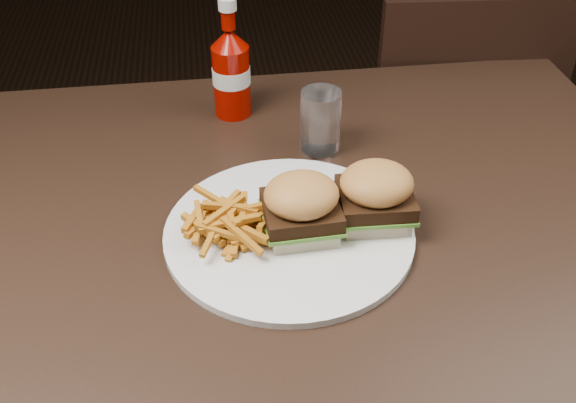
{
  "coord_description": "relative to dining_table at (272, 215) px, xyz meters",
  "views": [
    {
      "loc": [
        -0.08,
        -0.75,
        1.34
      ],
      "look_at": [
        0.02,
        -0.06,
        0.8
      ],
      "focal_mm": 42.0,
      "sensor_mm": 36.0,
      "label": 1
    }
  ],
  "objects": [
    {
      "name": "sandwich_half_b",
      "position": [
        0.13,
        -0.07,
        0.04
      ],
      "size": [
        0.09,
        0.09,
        0.02
      ],
      "primitive_type": "cube",
      "rotation": [
        0.0,
        0.0,
        -0.05
      ],
      "color": "beige",
      "rests_on": "plate"
    },
    {
      "name": "tumbler",
      "position": [
        0.09,
        0.13,
        0.08
      ],
      "size": [
        0.08,
        0.08,
        0.1
      ],
      "primitive_type": "cylinder",
      "rotation": [
        0.0,
        0.0,
        -0.4
      ],
      "color": "white",
      "rests_on": "dining_table"
    },
    {
      "name": "chair_far",
      "position": [
        0.47,
        0.6,
        -0.3
      ],
      "size": [
        0.44,
        0.44,
        0.04
      ],
      "primitive_type": "cube",
      "rotation": [
        0.0,
        0.0,
        3.07
      ],
      "color": "black",
      "rests_on": "ground"
    },
    {
      "name": "ketchup_bottle",
      "position": [
        -0.04,
        0.27,
        0.08
      ],
      "size": [
        0.07,
        0.07,
        0.13
      ],
      "primitive_type": "cylinder",
      "rotation": [
        0.0,
        0.0,
        -0.19
      ],
      "color": "#890800",
      "rests_on": "dining_table"
    },
    {
      "name": "dining_table",
      "position": [
        0.0,
        0.0,
        0.0
      ],
      "size": [
        1.2,
        0.8,
        0.04
      ],
      "primitive_type": "cube",
      "color": "black",
      "rests_on": "ground"
    },
    {
      "name": "fries_pile",
      "position": [
        -0.06,
        -0.06,
        0.05
      ],
      "size": [
        0.12,
        0.12,
        0.04
      ],
      "primitive_type": null,
      "rotation": [
        0.0,
        0.0,
        0.09
      ],
      "color": "#B06009",
      "rests_on": "plate"
    },
    {
      "name": "plate",
      "position": [
        0.02,
        -0.07,
        0.03
      ],
      "size": [
        0.34,
        0.34,
        0.01
      ],
      "primitive_type": "cylinder",
      "color": "white",
      "rests_on": "dining_table"
    },
    {
      "name": "sandwich_half_a",
      "position": [
        0.03,
        -0.08,
        0.04
      ],
      "size": [
        0.09,
        0.09,
        0.02
      ],
      "primitive_type": "cube",
      "rotation": [
        0.0,
        0.0,
        0.04
      ],
      "color": "beige",
      "rests_on": "plate"
    }
  ]
}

